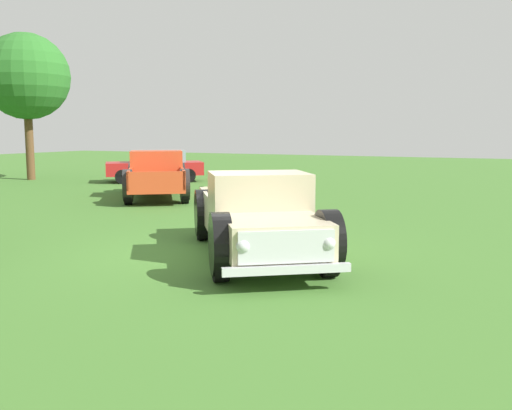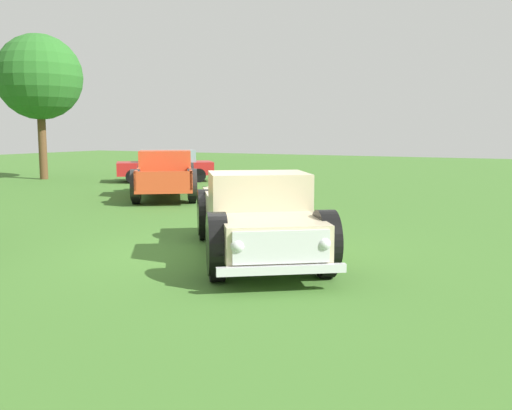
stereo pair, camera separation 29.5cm
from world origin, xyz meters
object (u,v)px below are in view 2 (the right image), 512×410
Objects in this scene: oak_tree_east at (39,77)px; pickup_truck_foreground at (259,219)px; pickup_truck_behind_right at (165,174)px; sedan_distant_a at (166,165)px.

pickup_truck_foreground is at bearing -121.62° from oak_tree_east.
oak_tree_east reaches higher than pickup_truck_foreground.
pickup_truck_behind_right is 10.24m from oak_tree_east.
pickup_truck_behind_right is at bearing -108.06° from oak_tree_east.
oak_tree_east is at bearing 58.38° from pickup_truck_foreground.
pickup_truck_foreground is 10.07m from pickup_truck_behind_right.
pickup_truck_behind_right reaches higher than pickup_truck_foreground.
sedan_distant_a is at bearing 36.38° from pickup_truck_behind_right.
pickup_truck_behind_right is at bearing 45.61° from pickup_truck_foreground.
pickup_truck_behind_right is 5.71m from sedan_distant_a.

